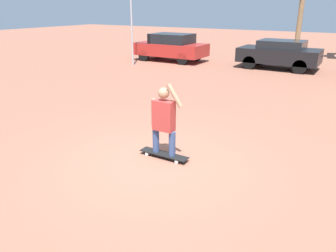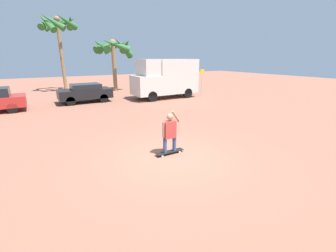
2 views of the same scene
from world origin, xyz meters
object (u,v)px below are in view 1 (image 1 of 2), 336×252
at_px(person_skateboarder, 164,118).
at_px(parked_car_black, 279,53).
at_px(skateboard, 164,154).
at_px(flagpole, 133,1).
at_px(parked_car_red, 171,47).

xyz_separation_m(person_skateboarder, parked_car_black, (-0.55, 12.03, -0.12)).
bearing_deg(skateboard, flagpole, 129.67).
distance_m(skateboard, person_skateboarder, 0.82).
height_order(person_skateboarder, parked_car_black, person_skateboarder).
xyz_separation_m(person_skateboarder, flagpole, (-7.51, 9.06, 2.40)).
bearing_deg(person_skateboarder, parked_car_black, 92.60).
distance_m(person_skateboarder, parked_car_black, 12.04).
bearing_deg(person_skateboarder, parked_car_red, 120.11).
distance_m(skateboard, flagpole, 12.20).
bearing_deg(flagpole, parked_car_red, 68.91).
relative_size(parked_car_black, parked_car_red, 0.95).
bearing_deg(skateboard, person_skateboarder, -180.00).
xyz_separation_m(parked_car_black, parked_car_red, (-6.06, -0.63, 0.04)).
bearing_deg(parked_car_black, parked_car_red, -174.04).
bearing_deg(parked_car_black, flagpole, -156.90).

